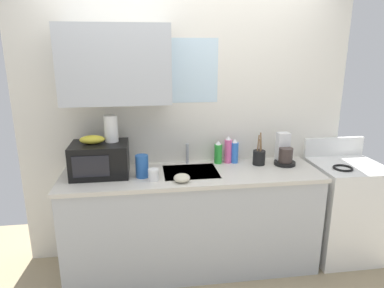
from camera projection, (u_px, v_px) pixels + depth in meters
name	position (u px, v px, depth m)	size (l,w,h in m)	color
kitchen_wall_assembly	(175.00, 113.00, 3.07)	(2.95, 0.42, 2.50)	silver
counter_unit	(192.00, 219.00, 3.03)	(2.18, 0.63, 0.90)	#B2B7BC
sink_faucet	(187.00, 154.00, 3.12)	(0.03, 0.03, 0.19)	#B2B5BA
stove_range	(343.00, 209.00, 3.23)	(0.60, 0.60, 1.08)	white
microwave	(100.00, 159.00, 2.82)	(0.46, 0.35, 0.27)	black
banana_bunch	(92.00, 140.00, 2.77)	(0.20, 0.11, 0.07)	gold
paper_towel_roll	(111.00, 129.00, 2.82)	(0.11, 0.11, 0.22)	white
coffee_maker	(284.00, 153.00, 3.10)	(0.19, 0.21, 0.28)	black
dish_soap_bottle_green	(218.00, 153.00, 3.12)	(0.07, 0.07, 0.21)	green
dish_soap_bottle_pink	(228.00, 150.00, 3.13)	(0.07, 0.07, 0.25)	#E55999
dish_soap_bottle_blue	(235.00, 152.00, 3.14)	(0.07, 0.07, 0.22)	blue
cereal_canister	(142.00, 166.00, 2.78)	(0.10, 0.10, 0.19)	#2659A5
mug_white	(153.00, 175.00, 2.72)	(0.08, 0.08, 0.10)	white
utensil_crock	(259.00, 157.00, 3.09)	(0.11, 0.11, 0.29)	black
small_bowl	(182.00, 178.00, 2.70)	(0.13, 0.13, 0.07)	beige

